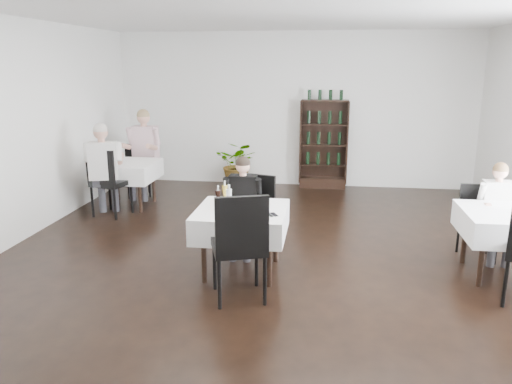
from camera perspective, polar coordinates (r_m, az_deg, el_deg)
room_shell at (r=5.52m, az=1.36°, el=5.21°), size 9.00×9.00×9.00m
wine_shelf at (r=9.85m, az=7.73°, el=5.33°), size 0.90×0.28×1.75m
main_table at (r=5.77m, az=-1.66°, el=-3.37°), size 1.03×1.03×0.77m
left_table at (r=8.76m, az=-14.55°, el=2.36°), size 0.98×0.98×0.77m
right_table at (r=6.33m, az=26.75°, el=-3.34°), size 0.98×0.98×0.77m
potted_tree at (r=9.95m, az=-2.02°, el=3.24°), size 0.94×0.85×0.90m
main_chair_far at (r=6.50m, az=-0.07°, el=-1.85°), size 0.56×0.56×0.99m
main_chair_near at (r=5.04m, az=-1.85°, el=-5.57°), size 0.67×0.67×1.16m
left_chair_far at (r=9.52m, az=-13.36°, el=2.89°), size 0.57×0.57×0.95m
left_chair_near at (r=8.23m, az=-16.67°, el=1.53°), size 0.61×0.62×1.11m
right_chair_far at (r=6.86m, az=23.99°, el=-2.60°), size 0.42×0.43×0.92m
diner_main at (r=6.28m, az=-1.57°, el=-0.79°), size 0.48×0.47×1.27m
diner_left_far at (r=9.29m, az=-12.77°, el=5.06°), size 0.62×0.63×1.60m
diner_left_near at (r=8.17m, az=-17.02°, el=3.18°), size 0.64×0.69×1.52m
diner_right_far at (r=6.78m, az=25.92°, el=-1.32°), size 0.46×0.46×1.23m
plate_far at (r=5.93m, az=-0.21°, el=-1.19°), size 0.27×0.27×0.07m
plate_near at (r=5.56m, az=-1.14°, el=-2.28°), size 0.26×0.26×0.07m
pilsner_dark at (r=5.67m, az=-4.35°, el=-0.91°), size 0.07×0.07×0.29m
pilsner_lager at (r=5.83m, az=-3.58°, el=-0.40°), size 0.07×0.07×0.30m
coke_bottle at (r=5.77m, az=-3.10°, el=-0.72°), size 0.07×0.07×0.27m
napkin_cutlery at (r=5.49m, az=1.44°, el=-2.62°), size 0.22×0.20×0.02m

